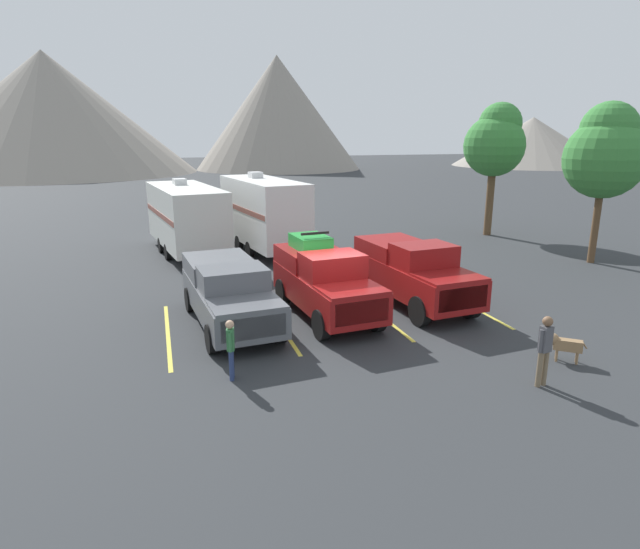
% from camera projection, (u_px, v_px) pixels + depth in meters
% --- Properties ---
extents(ground_plane, '(240.00, 240.00, 0.00)m').
position_uv_depth(ground_plane, '(335.00, 324.00, 16.69)').
color(ground_plane, '#2D3033').
extents(pickup_truck_a, '(2.60, 5.76, 1.99)m').
position_uv_depth(pickup_truck_a, '(229.00, 291.00, 16.44)').
color(pickup_truck_a, '#595B60').
rests_on(pickup_truck_a, ground).
extents(pickup_truck_b, '(2.48, 5.39, 2.66)m').
position_uv_depth(pickup_truck_b, '(324.00, 279.00, 17.24)').
color(pickup_truck_b, maroon).
rests_on(pickup_truck_b, ground).
extents(pickup_truck_c, '(2.59, 5.67, 2.26)m').
position_uv_depth(pickup_truck_c, '(412.00, 271.00, 18.38)').
color(pickup_truck_c, maroon).
rests_on(pickup_truck_c, ground).
extents(lot_stripe_a, '(0.12, 5.50, 0.01)m').
position_uv_depth(lot_stripe_a, '(168.00, 334.00, 15.83)').
color(lot_stripe_a, gold).
rests_on(lot_stripe_a, ground).
extents(lot_stripe_b, '(0.12, 5.50, 0.01)m').
position_uv_depth(lot_stripe_b, '(278.00, 323.00, 16.80)').
color(lot_stripe_b, gold).
rests_on(lot_stripe_b, ground).
extents(lot_stripe_c, '(0.12, 5.50, 0.01)m').
position_uv_depth(lot_stripe_c, '(377.00, 312.00, 17.76)').
color(lot_stripe_c, gold).
rests_on(lot_stripe_c, ground).
extents(lot_stripe_d, '(0.12, 5.50, 0.01)m').
position_uv_depth(lot_stripe_d, '(465.00, 303.00, 18.73)').
color(lot_stripe_d, gold).
rests_on(lot_stripe_d, ground).
extents(camper_trailer_a, '(3.66, 8.57, 3.63)m').
position_uv_depth(camper_trailer_a, '(186.00, 216.00, 25.87)').
color(camper_trailer_a, silver).
rests_on(camper_trailer_a, ground).
extents(camper_trailer_b, '(3.40, 8.32, 3.93)m').
position_uv_depth(camper_trailer_b, '(263.00, 211.00, 26.34)').
color(camper_trailer_b, white).
rests_on(camper_trailer_b, ground).
extents(person_a, '(0.38, 0.24, 1.76)m').
position_uv_depth(person_a, '(545.00, 346.00, 12.36)').
color(person_a, '#726047').
rests_on(person_a, ground).
extents(person_b, '(0.22, 0.33, 1.53)m').
position_uv_depth(person_b, '(231.00, 346.00, 12.73)').
color(person_b, navy).
rests_on(person_b, ground).
extents(dog, '(0.83, 0.72, 0.75)m').
position_uv_depth(dog, '(562.00, 343.00, 13.86)').
color(dog, olive).
rests_on(dog, ground).
extents(tree_a, '(3.44, 3.44, 7.54)m').
position_uv_depth(tree_a, '(496.00, 141.00, 29.91)').
color(tree_a, brown).
rests_on(tree_a, ground).
extents(tree_b, '(3.53, 3.53, 7.22)m').
position_uv_depth(tree_b, '(606.00, 152.00, 23.33)').
color(tree_b, brown).
rests_on(tree_b, ground).
extents(mountain_ridge, '(148.01, 41.35, 17.87)m').
position_uv_depth(mountain_ridge, '(109.00, 116.00, 77.90)').
color(mountain_ridge, gray).
rests_on(mountain_ridge, ground).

